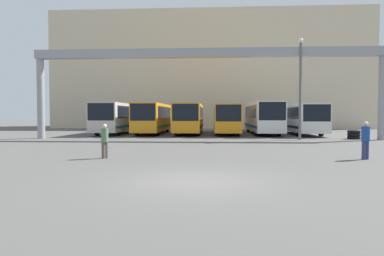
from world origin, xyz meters
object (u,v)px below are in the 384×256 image
at_px(bus_slot_3, 226,117).
at_px(bus_slot_4, 262,116).
at_px(bus_slot_1, 153,117).
at_px(pedestrian_near_center, 105,140).
at_px(bus_slot_5, 301,117).
at_px(tire_stack, 354,135).
at_px(pedestrian_near_right, 366,139).
at_px(bus_slot_2, 189,117).
at_px(bus_slot_0, 117,116).
at_px(lamp_post, 300,85).

distance_m(bus_slot_3, bus_slot_4, 3.77).
height_order(bus_slot_1, bus_slot_3, bus_slot_1).
bearing_deg(bus_slot_4, pedestrian_near_center, -116.31).
height_order(bus_slot_5, tire_stack, bus_slot_5).
xyz_separation_m(bus_slot_1, pedestrian_near_center, (1.22, -19.88, -0.94)).
distance_m(bus_slot_4, pedestrian_near_right, 20.17).
distance_m(bus_slot_3, tire_stack, 12.45).
xyz_separation_m(bus_slot_2, tire_stack, (13.91, -6.70, -1.40)).
distance_m(bus_slot_2, pedestrian_near_right, 21.69).
distance_m(bus_slot_3, pedestrian_near_center, 21.31).
relative_size(bus_slot_0, pedestrian_near_center, 6.54).
xyz_separation_m(bus_slot_0, pedestrian_near_center, (4.99, -19.62, -0.96)).
distance_m(bus_slot_1, bus_slot_4, 11.31).
xyz_separation_m(pedestrian_near_center, tire_stack, (16.46, 13.24, -0.48)).
xyz_separation_m(bus_slot_4, lamp_post, (1.71, -8.41, 2.49)).
height_order(bus_slot_5, pedestrian_near_right, bus_slot_5).
xyz_separation_m(bus_slot_3, lamp_post, (5.48, -8.36, 2.62)).
relative_size(pedestrian_near_right, lamp_post, 0.21).
bearing_deg(pedestrian_near_center, bus_slot_5, 2.88).
bearing_deg(bus_slot_0, bus_slot_4, 2.94).
bearing_deg(bus_slot_5, pedestrian_near_center, -124.82).
relative_size(bus_slot_1, bus_slot_3, 0.92).
distance_m(pedestrian_near_center, tire_stack, 21.13).
distance_m(bus_slot_5, lamp_post, 8.60).
relative_size(bus_slot_1, lamp_post, 1.37).
relative_size(bus_slot_2, pedestrian_near_center, 6.95).
height_order(bus_slot_2, pedestrian_near_center, bus_slot_2).
relative_size(bus_slot_2, bus_slot_5, 1.01).
bearing_deg(bus_slot_1, pedestrian_near_right, -56.45).
bearing_deg(bus_slot_4, bus_slot_5, -7.34).
bearing_deg(bus_slot_5, bus_slot_2, 179.83).
bearing_deg(tire_stack, bus_slot_5, 111.41).
height_order(bus_slot_4, lamp_post, lamp_post).
bearing_deg(pedestrian_near_right, lamp_post, 66.26).
height_order(bus_slot_1, bus_slot_4, bus_slot_4).
distance_m(bus_slot_2, bus_slot_3, 3.79).
relative_size(bus_slot_5, pedestrian_near_right, 6.42).
xyz_separation_m(bus_slot_5, lamp_post, (-2.05, -7.93, 2.61)).
distance_m(bus_slot_1, pedestrian_near_right, 23.49).
height_order(bus_slot_2, lamp_post, lamp_post).
xyz_separation_m(bus_slot_2, bus_slot_5, (11.30, -0.03, -0.04)).
relative_size(bus_slot_0, bus_slot_3, 0.88).
relative_size(pedestrian_near_center, lamp_post, 0.20).
distance_m(pedestrian_near_right, pedestrian_near_center, 11.76).
bearing_deg(bus_slot_1, bus_slot_5, 0.10).
distance_m(bus_slot_4, tire_stack, 9.69).
height_order(bus_slot_3, pedestrian_near_right, bus_slot_3).
height_order(bus_slot_2, bus_slot_5, bus_slot_2).
xyz_separation_m(bus_slot_2, pedestrian_near_right, (9.21, -19.62, -0.85)).
distance_m(bus_slot_0, pedestrian_near_right, 25.57).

